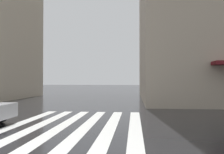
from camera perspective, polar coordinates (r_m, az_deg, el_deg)
name	(u,v)px	position (r m, az deg, el deg)	size (l,w,h in m)	color
zebra_crossing	(61,136)	(8.64, -11.82, -13.32)	(13.00, 5.50, 0.01)	silver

